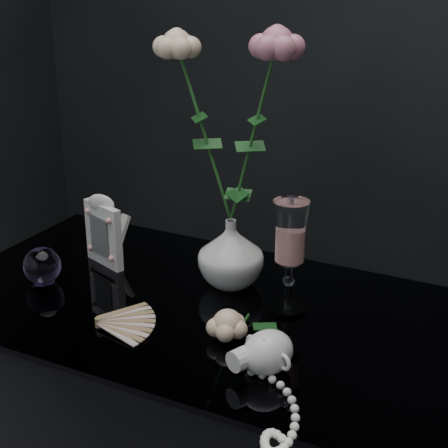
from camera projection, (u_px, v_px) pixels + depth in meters
The scene contains 8 objects.
vase at pixel (231, 253), 1.38m from camera, with size 0.13×0.13×0.14m, color silver.
wine_glass at pixel (289, 257), 1.26m from camera, with size 0.07×0.07×0.22m, color white, non-canonical shape.
picture_frame at pixel (103, 230), 1.47m from camera, with size 0.12×0.09×0.16m, color silver, non-canonical shape.
paperweight at pixel (42, 266), 1.40m from camera, with size 0.08×0.08×0.08m, color #A079C4, non-canonical shape.
paper_fan at pixel (98, 321), 1.24m from camera, with size 0.21×0.16×0.02m, color beige, non-canonical shape.
loose_rose at pixel (227, 324), 1.20m from camera, with size 0.12×0.16×0.05m, color #FFCAA4, non-canonical shape.
pearl_jar at pixel (268, 351), 1.10m from camera, with size 0.25×0.26×0.08m, color white, non-canonical shape.
roses at pixel (229, 116), 1.27m from camera, with size 0.27×0.10×0.43m.
Camera 1 is at (0.57, -0.98, 1.39)m, focal length 55.00 mm.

